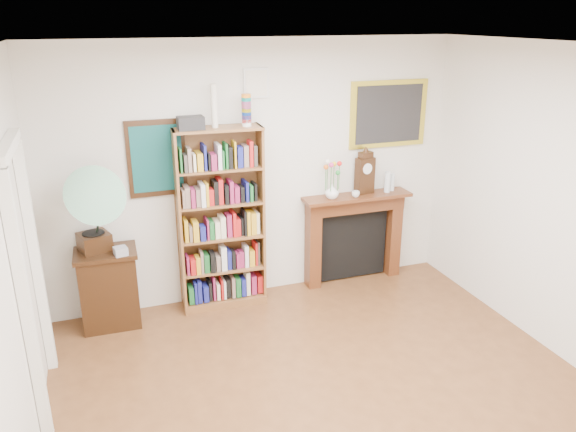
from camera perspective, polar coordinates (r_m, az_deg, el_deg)
The scene contains 15 objects.
room at distance 3.87m, azimuth 7.47°, elevation -4.92°, with size 4.51×5.01×2.81m.
door_casing at distance 4.69m, azimuth -24.97°, elevation -4.00°, with size 0.08×1.02×2.17m.
teal_poster at distance 5.79m, azimuth -13.19°, elevation 5.72°, with size 0.58×0.04×0.78m.
small_picture at distance 5.87m, azimuth -3.26°, elevation 13.33°, with size 0.26×0.04×0.30m.
gilt_painting at distance 6.53m, azimuth 10.18°, elevation 10.17°, with size 0.95×0.04×0.75m.
bookshelf at distance 5.89m, azimuth -6.85°, elevation 0.66°, with size 0.91×0.37×2.25m.
side_cabinet at distance 5.98m, azimuth -17.70°, elevation -7.00°, with size 0.60×0.43×0.82m, color black.
fireplace at distance 6.62m, azimuth 6.67°, elevation -1.41°, with size 1.27×0.32×1.07m.
gramophone at distance 5.55m, azimuth -19.52°, elevation 1.07°, with size 0.74×0.83×0.92m.
cd_stack at distance 5.66m, azimuth -16.64°, elevation -3.44°, with size 0.12×0.12×0.08m, color silver.
mantel_clock at distance 6.45m, azimuth 7.81°, elevation 4.30°, with size 0.22×0.15×0.48m.
flower_vase at distance 6.26m, azimuth 4.49°, elevation 2.48°, with size 0.15×0.15×0.16m, color white.
teacup at distance 6.34m, azimuth 6.89°, elevation 2.22°, with size 0.09×0.09×0.07m, color silver.
bottle_left at distance 6.56m, azimuth 10.07°, elevation 3.43°, with size 0.07×0.07×0.24m, color silver.
bottle_right at distance 6.64m, azimuth 10.51°, elevation 3.40°, with size 0.06×0.06×0.20m, color silver.
Camera 1 is at (-1.64, -3.12, 3.01)m, focal length 35.00 mm.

